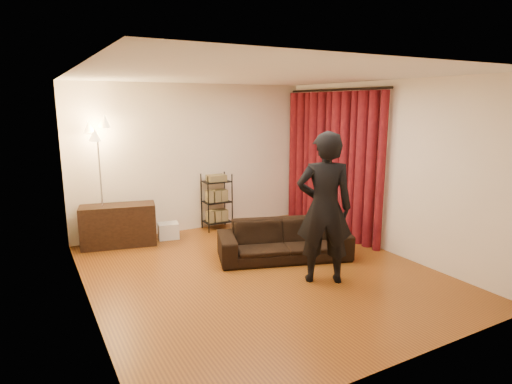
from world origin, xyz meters
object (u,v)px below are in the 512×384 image
floor_lamp (101,186)px  wire_shelf (217,202)px  media_cabinet (118,225)px  storage_boxes (169,231)px  person (324,208)px  sofa (284,240)px

floor_lamp → wire_shelf: bearing=2.4°
media_cabinet → storage_boxes: (0.85, -0.03, -0.21)m
person → floor_lamp: bearing=-20.4°
wire_shelf → storage_boxes: bearing=-152.2°
sofa → person: 1.20m
storage_boxes → sofa: bearing=-55.2°
sofa → floor_lamp: floor_lamp is taller
person → wire_shelf: bearing=-54.8°
media_cabinet → floor_lamp: 0.73m
sofa → media_cabinet: (-2.10, 1.84, 0.06)m
person → floor_lamp: (-2.32, 2.83, 0.03)m
sofa → floor_lamp: (-2.33, 1.86, 0.75)m
sofa → floor_lamp: bearing=159.8°
sofa → media_cabinet: bearing=157.3°
sofa → media_cabinet: size_ratio=1.66×
sofa → wire_shelf: bearing=116.1°
media_cabinet → storage_boxes: size_ratio=3.47×
wire_shelf → person: bearing=-65.1°
media_cabinet → wire_shelf: size_ratio=1.13×
wire_shelf → floor_lamp: bearing=-157.8°
sofa → person: (-0.00, -0.97, 0.71)m
storage_boxes → person: bearing=-65.7°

